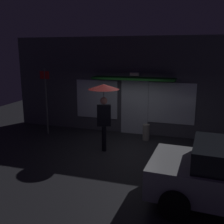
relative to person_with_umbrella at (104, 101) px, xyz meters
The scene contains 5 objects.
ground_plane 1.80m from the person_with_umbrella, ahead, with size 18.00×18.00×0.00m, color #26262B.
building_facade 2.36m from the person_with_umbrella, 75.92° to the left, with size 10.64×1.00×3.89m.
person_with_umbrella is the anchor object (origin of this frame).
street_sign_post 2.98m from the person_with_umbrella, 160.18° to the left, with size 0.40×0.07×2.66m.
sidewalk_bollard 2.36m from the person_with_umbrella, 50.83° to the left, with size 0.27×0.27×0.61m, color #9E998E.
Camera 1 is at (2.29, -8.11, 3.36)m, focal length 42.62 mm.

